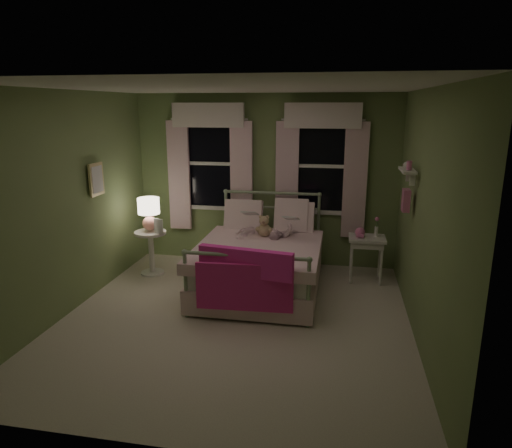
% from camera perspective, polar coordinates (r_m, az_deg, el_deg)
% --- Properties ---
extents(room_shell, '(4.20, 4.20, 4.20)m').
position_cam_1_polar(room_shell, '(5.00, -2.84, 1.62)').
color(room_shell, silver).
rests_on(room_shell, ground).
extents(bed, '(1.58, 2.04, 1.18)m').
position_cam_1_polar(bed, '(6.14, 0.63, -4.86)').
color(bed, white).
rests_on(bed, ground).
extents(pink_throw, '(1.10, 0.26, 0.71)m').
position_cam_1_polar(pink_throw, '(5.12, -1.40, -6.12)').
color(pink_throw, '#F830A9').
rests_on(pink_throw, bed).
extents(child_left, '(0.29, 0.21, 0.75)m').
position_cam_1_polar(child_left, '(6.43, -1.20, 1.34)').
color(child_left, '#F7D1DD').
rests_on(child_left, bed).
extents(child_right, '(0.43, 0.39, 0.71)m').
position_cam_1_polar(child_right, '(6.35, 3.75, 0.93)').
color(child_right, '#F7D1DD').
rests_on(child_right, bed).
extents(book_left, '(0.20, 0.12, 0.26)m').
position_cam_1_polar(book_left, '(6.19, -1.67, 0.98)').
color(book_left, beige).
rests_on(book_left, child_left).
extents(book_right, '(0.21, 0.13, 0.26)m').
position_cam_1_polar(book_right, '(6.11, 3.47, 0.37)').
color(book_right, beige).
rests_on(book_right, child_right).
extents(teddy_bear, '(0.23, 0.19, 0.31)m').
position_cam_1_polar(teddy_bear, '(6.27, 1.02, -0.45)').
color(teddy_bear, tan).
rests_on(teddy_bear, bed).
extents(nightstand_left, '(0.46, 0.46, 0.65)m').
position_cam_1_polar(nightstand_left, '(6.85, -12.98, -2.76)').
color(nightstand_left, white).
rests_on(nightstand_left, ground).
extents(table_lamp, '(0.31, 0.31, 0.48)m').
position_cam_1_polar(table_lamp, '(6.71, -13.24, 1.60)').
color(table_lamp, '#FBA094').
rests_on(table_lamp, nightstand_left).
extents(book_nightstand, '(0.23, 0.27, 0.02)m').
position_cam_1_polar(book_nightstand, '(6.67, -12.58, -1.06)').
color(book_nightstand, beige).
rests_on(book_nightstand, nightstand_left).
extents(nightstand_right, '(0.50, 0.40, 0.64)m').
position_cam_1_polar(nightstand_right, '(6.55, 13.68, -2.42)').
color(nightstand_right, white).
rests_on(nightstand_right, ground).
extents(pink_toy, '(0.14, 0.19, 0.14)m').
position_cam_1_polar(pink_toy, '(6.49, 12.88, -1.06)').
color(pink_toy, pink).
rests_on(pink_toy, nightstand_right).
extents(bud_vase, '(0.06, 0.06, 0.28)m').
position_cam_1_polar(bud_vase, '(6.54, 14.83, -0.34)').
color(bud_vase, white).
rests_on(bud_vase, nightstand_right).
extents(window_left, '(1.34, 0.13, 1.96)m').
position_cam_1_polar(window_left, '(7.10, -5.82, 8.08)').
color(window_left, black).
rests_on(window_left, room_shell).
extents(window_right, '(1.34, 0.13, 1.96)m').
position_cam_1_polar(window_right, '(6.82, 8.16, 7.74)').
color(window_right, black).
rests_on(window_right, room_shell).
extents(wall_shelf, '(0.15, 0.50, 0.60)m').
position_cam_1_polar(wall_shelf, '(5.57, 18.35, 4.58)').
color(wall_shelf, white).
rests_on(wall_shelf, room_shell).
extents(framed_picture, '(0.03, 0.32, 0.42)m').
position_cam_1_polar(framed_picture, '(6.23, -19.32, 5.29)').
color(framed_picture, beige).
rests_on(framed_picture, room_shell).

